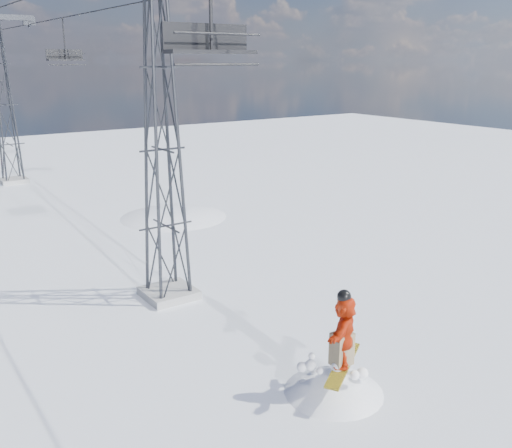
# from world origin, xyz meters

# --- Properties ---
(ground) EXTENTS (120.00, 120.00, 0.00)m
(ground) POSITION_xyz_m (0.00, 0.00, 0.00)
(ground) COLOR white
(ground) RESTS_ON ground
(lift_tower_near) EXTENTS (5.20, 1.80, 11.43)m
(lift_tower_near) POSITION_xyz_m (0.80, 8.00, 5.47)
(lift_tower_near) COLOR #999999
(lift_tower_near) RESTS_ON ground
(lift_tower_far) EXTENTS (5.20, 1.80, 11.43)m
(lift_tower_far) POSITION_xyz_m (0.80, 33.00, 5.47)
(lift_tower_far) COLOR #999999
(lift_tower_far) RESTS_ON ground
(haul_cables) EXTENTS (4.46, 51.00, 0.06)m
(haul_cables) POSITION_xyz_m (0.80, 19.50, 10.85)
(haul_cables) COLOR black
(haul_cables) RESTS_ON ground
(snowboarder_jump) EXTENTS (4.40, 4.40, 6.96)m
(snowboarder_jump) POSITION_xyz_m (1.56, -0.22, -1.61)
(snowboarder_jump) COLOR white
(snowboarder_jump) RESTS_ON ground
(lift_chair_near) EXTENTS (2.02, 0.58, 2.50)m
(lift_chair_near) POSITION_xyz_m (-1.40, 0.81, 8.85)
(lift_chair_near) COLOR black
(lift_chair_near) RESTS_ON ground
(lift_chair_mid) EXTENTS (2.15, 0.62, 2.67)m
(lift_chair_mid) POSITION_xyz_m (3.00, 25.45, 8.71)
(lift_chair_mid) COLOR black
(lift_chair_mid) RESTS_ON ground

